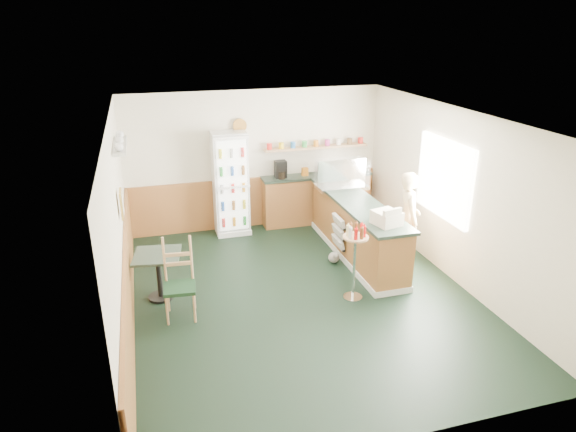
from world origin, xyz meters
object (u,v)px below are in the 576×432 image
object	(u,v)px
cafe_chair	(178,276)
cafe_table	(158,267)
drinks_fridge	(231,184)
display_case	(342,175)
shopkeeper	(408,219)
cash_register	(387,218)
condiment_stand	(355,250)

from	to	relation	value
cafe_chair	cafe_table	bearing A→B (deg)	121.81
drinks_fridge	display_case	bearing A→B (deg)	-25.23
display_case	cafe_table	xyz separation A→B (m)	(-3.40, -1.34, -0.76)
drinks_fridge	shopkeeper	world-z (taller)	drinks_fridge
cash_register	cafe_table	bearing A→B (deg)	158.29
cash_register	condiment_stand	xyz separation A→B (m)	(-0.63, -0.29, -0.33)
display_case	cafe_table	distance (m)	3.73
display_case	condiment_stand	xyz separation A→B (m)	(-0.63, -2.13, -0.48)
shopkeeper	cafe_table	bearing A→B (deg)	104.18
cash_register	shopkeeper	xyz separation A→B (m)	(0.70, 0.57, -0.31)
display_case	cash_register	world-z (taller)	display_case
drinks_fridge	cafe_table	distance (m)	2.73
drinks_fridge	cafe_chair	bearing A→B (deg)	-114.37
condiment_stand	drinks_fridge	bearing A→B (deg)	112.85
cafe_table	cash_register	bearing A→B (deg)	-8.42
display_case	cafe_chair	bearing A→B (deg)	-149.52
cafe_table	cafe_chair	bearing A→B (deg)	-63.73
drinks_fridge	cash_register	xyz separation A→B (m)	(1.90, -2.73, 0.13)
cafe_table	condiment_stand	bearing A→B (deg)	-16.02
drinks_fridge	condiment_stand	world-z (taller)	drinks_fridge
drinks_fridge	cash_register	world-z (taller)	drinks_fridge
drinks_fridge	shopkeeper	xyz separation A→B (m)	(2.60, -2.16, -0.18)
cafe_chair	shopkeeper	bearing A→B (deg)	14.16
cafe_table	display_case	bearing A→B (deg)	21.45
cash_register	display_case	bearing A→B (deg)	76.72
drinks_fridge	display_case	size ratio (longest dim) A/B	2.14
cash_register	condiment_stand	world-z (taller)	cash_register
display_case	shopkeeper	world-z (taller)	shopkeeper
cafe_table	cafe_chair	world-z (taller)	cafe_chair
cafe_chair	cash_register	bearing A→B (deg)	5.76
condiment_stand	cash_register	bearing A→B (deg)	25.11
shopkeeper	cafe_table	size ratio (longest dim) A/B	2.12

